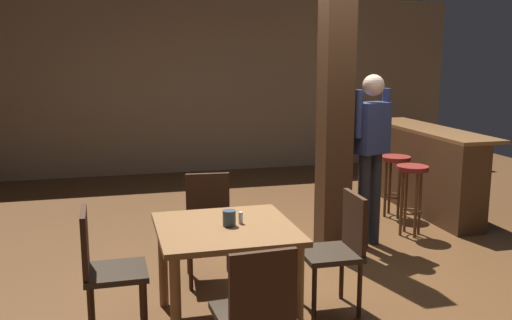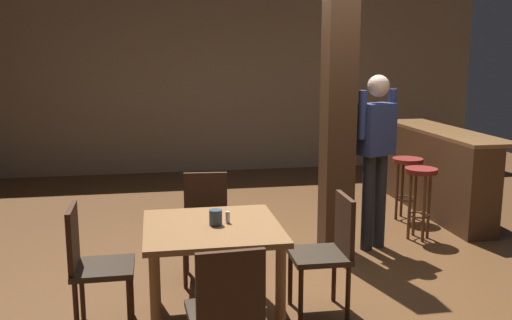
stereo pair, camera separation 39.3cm
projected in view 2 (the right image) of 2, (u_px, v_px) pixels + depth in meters
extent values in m
plane|color=brown|center=(317.00, 267.00, 5.20)|extent=(10.80, 10.80, 0.00)
cube|color=gray|center=(241.00, 85.00, 9.29)|extent=(8.00, 0.10, 2.80)
cube|color=#422816|center=(338.00, 109.00, 5.37)|extent=(0.28, 0.28, 2.80)
cube|color=brown|center=(212.00, 228.00, 4.02)|extent=(0.95, 0.95, 0.04)
cylinder|color=brown|center=(258.00, 254.00, 4.56)|extent=(0.07, 0.07, 0.69)
cylinder|color=brown|center=(155.00, 260.00, 4.41)|extent=(0.07, 0.07, 0.69)
cylinder|color=brown|center=(281.00, 296.00, 3.77)|extent=(0.07, 0.07, 0.69)
cylinder|color=brown|center=(156.00, 306.00, 3.62)|extent=(0.07, 0.07, 0.69)
cube|color=#2D2319|center=(103.00, 268.00, 3.97)|extent=(0.42, 0.42, 0.04)
cube|color=#382114|center=(73.00, 239.00, 3.90)|extent=(0.04, 0.38, 0.45)
cylinder|color=#382114|center=(131.00, 286.00, 4.22)|extent=(0.04, 0.04, 0.43)
cylinder|color=#382114|center=(130.00, 307.00, 3.88)|extent=(0.04, 0.04, 0.43)
cylinder|color=#382114|center=(82.00, 290.00, 4.15)|extent=(0.04, 0.04, 0.43)
cylinder|color=#382114|center=(76.00, 311.00, 3.81)|extent=(0.04, 0.04, 0.43)
cube|color=#2D2319|center=(225.00, 314.00, 3.27)|extent=(0.44, 0.44, 0.04)
cube|color=#382114|center=(231.00, 291.00, 3.05)|extent=(0.38, 0.06, 0.45)
cube|color=#2D2319|center=(206.00, 229.00, 4.85)|extent=(0.46, 0.46, 0.04)
cube|color=#382114|center=(206.00, 198.00, 5.00)|extent=(0.38, 0.07, 0.45)
cylinder|color=#382114|center=(227.00, 261.00, 4.74)|extent=(0.04, 0.04, 0.43)
cylinder|color=#382114|center=(185.00, 262.00, 4.71)|extent=(0.04, 0.04, 0.43)
cylinder|color=#382114|center=(226.00, 247.00, 5.08)|extent=(0.04, 0.04, 0.43)
cylinder|color=#382114|center=(187.00, 248.00, 5.05)|extent=(0.04, 0.04, 0.43)
cube|color=#2D2319|center=(319.00, 256.00, 4.22)|extent=(0.43, 0.43, 0.04)
cube|color=#382114|center=(345.00, 225.00, 4.20)|extent=(0.04, 0.38, 0.45)
cylinder|color=#382114|center=(301.00, 295.00, 4.06)|extent=(0.04, 0.04, 0.43)
cylinder|color=#382114|center=(290.00, 277.00, 4.40)|extent=(0.04, 0.04, 0.43)
cylinder|color=#382114|center=(348.00, 292.00, 4.12)|extent=(0.04, 0.04, 0.43)
cylinder|color=#382114|center=(334.00, 274.00, 4.45)|extent=(0.04, 0.04, 0.43)
cylinder|color=#33475B|center=(216.00, 217.00, 4.01)|extent=(0.09, 0.09, 0.11)
cylinder|color=silver|center=(228.00, 217.00, 4.06)|extent=(0.03, 0.03, 0.08)
cube|color=navy|center=(377.00, 129.00, 5.49)|extent=(0.39, 0.31, 0.50)
sphere|color=beige|center=(379.00, 86.00, 5.41)|extent=(0.27, 0.27, 0.21)
cylinder|color=#232328|center=(380.00, 201.00, 5.67)|extent=(0.16, 0.16, 0.95)
cylinder|color=#232328|center=(368.00, 203.00, 5.58)|extent=(0.16, 0.16, 0.95)
cylinder|color=navy|center=(392.00, 113.00, 5.56)|extent=(0.10, 0.10, 0.46)
cylinder|color=navy|center=(362.00, 115.00, 5.36)|extent=(0.10, 0.10, 0.46)
cube|color=brown|center=(444.00, 131.00, 6.82)|extent=(0.56, 2.26, 0.04)
cube|color=#4C301C|center=(434.00, 173.00, 6.90)|extent=(0.36, 2.26, 0.98)
cylinder|color=maroon|center=(421.00, 171.00, 5.87)|extent=(0.33, 0.33, 0.05)
torus|color=brown|center=(419.00, 215.00, 5.95)|extent=(0.24, 0.24, 0.02)
cylinder|color=brown|center=(415.00, 203.00, 6.04)|extent=(0.03, 0.03, 0.70)
cylinder|color=brown|center=(424.00, 209.00, 5.83)|extent=(0.03, 0.03, 0.70)
cylinder|color=brown|center=(429.00, 206.00, 5.96)|extent=(0.03, 0.03, 0.70)
cylinder|color=brown|center=(409.00, 207.00, 5.92)|extent=(0.03, 0.03, 0.70)
cylinder|color=maroon|center=(408.00, 160.00, 6.57)|extent=(0.35, 0.35, 0.05)
torus|color=#422816|center=(406.00, 199.00, 6.66)|extent=(0.25, 0.25, 0.02)
cylinder|color=#422816|center=(402.00, 189.00, 6.75)|extent=(0.03, 0.03, 0.68)
cylinder|color=#422816|center=(410.00, 193.00, 6.53)|extent=(0.03, 0.03, 0.68)
cylinder|color=#422816|center=(415.00, 191.00, 6.66)|extent=(0.03, 0.03, 0.68)
cylinder|color=#422816|center=(397.00, 191.00, 6.62)|extent=(0.03, 0.03, 0.68)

